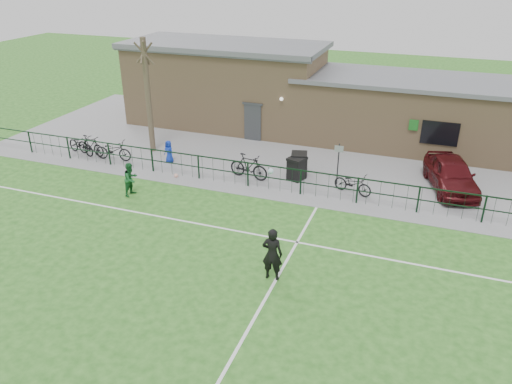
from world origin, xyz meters
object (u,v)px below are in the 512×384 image
(car_maroon, at_px, (451,174))
(bicycle_b, at_px, (91,146))
(wheelie_bin_left, at_px, (297,169))
(bicycle_e, at_px, (353,183))
(outfield_player, at_px, (131,179))
(sign_post, at_px, (338,164))
(bicycle_a, at_px, (81,144))
(bicycle_d, at_px, (249,166))
(wheelie_bin_right, at_px, (299,165))
(ball_ground, at_px, (176,176))
(spectator_child, at_px, (169,151))
(bare_tree, at_px, (148,97))
(bicycle_c, at_px, (113,150))

(car_maroon, xyz_separation_m, bicycle_b, (-17.92, -2.10, -0.20))
(wheelie_bin_left, xyz_separation_m, bicycle_e, (2.77, -0.63, -0.03))
(bicycle_e, height_order, outfield_player, outfield_player)
(sign_post, distance_m, car_maroon, 5.08)
(bicycle_a, relative_size, bicycle_d, 1.00)
(wheelie_bin_right, distance_m, bicycle_e, 2.99)
(wheelie_bin_left, distance_m, sign_post, 1.98)
(ball_ground, bearing_deg, bicycle_b, 169.66)
(bicycle_b, distance_m, bicycle_e, 13.87)
(car_maroon, height_order, outfield_player, outfield_player)
(car_maroon, relative_size, spectator_child, 3.74)
(bicycle_b, relative_size, outfield_player, 1.19)
(wheelie_bin_right, bearing_deg, wheelie_bin_left, -100.79)
(bicycle_a, distance_m, bicycle_b, 0.60)
(car_maroon, bearing_deg, sign_post, 178.53)
(car_maroon, bearing_deg, wheelie_bin_left, 175.17)
(bicycle_a, bearing_deg, bicycle_d, -72.79)
(car_maroon, relative_size, bicycle_a, 2.14)
(bicycle_e, xyz_separation_m, outfield_player, (-9.18, -3.48, 0.26))
(bicycle_e, bearing_deg, spectator_child, 104.82)
(wheelie_bin_right, xyz_separation_m, bicycle_b, (-11.08, -1.19, 0.00))
(wheelie_bin_left, distance_m, wheelie_bin_right, 0.45)
(sign_post, bearing_deg, bare_tree, 174.96)
(spectator_child, distance_m, ball_ground, 2.08)
(sign_post, relative_size, car_maroon, 0.46)
(wheelie_bin_left, relative_size, car_maroon, 0.24)
(wheelie_bin_right, xyz_separation_m, car_maroon, (6.84, 0.91, 0.20))
(bicycle_a, distance_m, spectator_child, 5.01)
(bicycle_e, bearing_deg, bicycle_d, 108.16)
(bare_tree, bearing_deg, bicycle_c, -122.36)
(car_maroon, relative_size, bicycle_e, 2.39)
(bicycle_e, bearing_deg, car_maroon, -46.44)
(spectator_child, bearing_deg, wheelie_bin_left, 19.39)
(outfield_player, xyz_separation_m, ball_ground, (0.93, 2.34, -0.66))
(sign_post, relative_size, spectator_child, 1.73)
(wheelie_bin_right, height_order, sign_post, sign_post)
(bare_tree, xyz_separation_m, bicycle_a, (-3.31, -1.74, -2.45))
(wheelie_bin_left, bearing_deg, bicycle_c, -155.66)
(wheelie_bin_left, relative_size, bicycle_c, 0.51)
(wheelie_bin_right, bearing_deg, bicycle_c, 174.42)
(spectator_child, bearing_deg, bicycle_b, -154.80)
(sign_post, xyz_separation_m, bicycle_e, (0.85, -0.70, -0.53))
(sign_post, distance_m, bicycle_e, 1.22)
(bicycle_d, distance_m, bicycle_e, 4.94)
(wheelie_bin_left, relative_size, spectator_child, 0.88)
(bicycle_d, bearing_deg, outfield_player, 138.59)
(bare_tree, bearing_deg, ball_ground, -43.47)
(wheelie_bin_right, distance_m, bicycle_b, 11.14)
(bicycle_e, relative_size, spectator_child, 1.56)
(bicycle_a, bearing_deg, spectator_child, -66.63)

